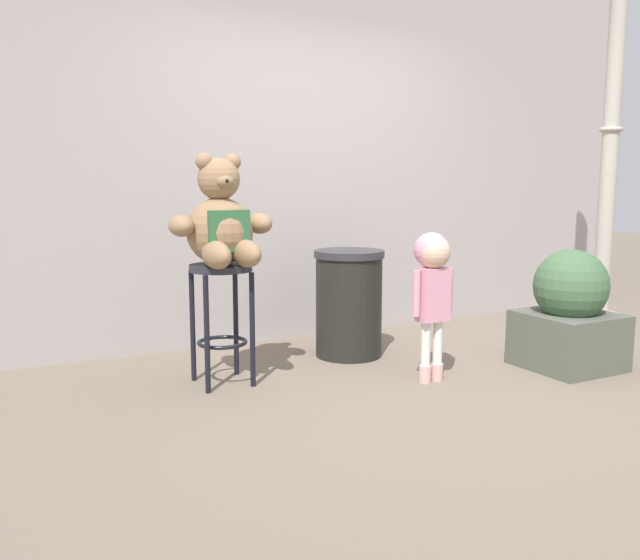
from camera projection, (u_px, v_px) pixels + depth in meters
ground_plane at (429, 393)px, 3.88m from camera, size 24.00×24.00×0.00m
building_wall at (295, 143)px, 5.25m from camera, size 6.81×0.30×3.06m
bar_stool_with_teddy at (221, 299)px, 3.99m from camera, size 0.38×0.38×0.73m
teddy_bear at (222, 224)px, 3.90m from camera, size 0.62×0.56×0.65m
child_walking at (433, 274)px, 4.02m from camera, size 0.29×0.23×0.92m
trash_bin at (349, 303)px, 4.67m from camera, size 0.49×0.49×0.75m
lamppost at (607, 196)px, 5.21m from camera, size 0.30×0.30×2.81m
planter_with_shrub at (569, 314)px, 4.36m from camera, size 0.57×0.57×0.79m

